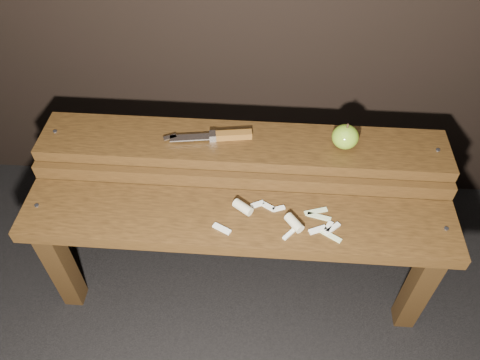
# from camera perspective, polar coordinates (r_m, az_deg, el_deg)

# --- Properties ---
(ground) EXTENTS (60.00, 60.00, 0.00)m
(ground) POSITION_cam_1_polar(r_m,az_deg,el_deg) (1.65, -0.15, -12.17)
(ground) COLOR black
(bench_front_tier) EXTENTS (1.20, 0.20, 0.42)m
(bench_front_tier) POSITION_cam_1_polar(r_m,az_deg,el_deg) (1.32, -0.38, -6.69)
(bench_front_tier) COLOR black
(bench_front_tier) RESTS_ON ground
(bench_rear_tier) EXTENTS (1.20, 0.21, 0.50)m
(bench_rear_tier) POSITION_cam_1_polar(r_m,az_deg,el_deg) (1.42, 0.30, 2.14)
(bench_rear_tier) COLOR black
(bench_rear_tier) RESTS_ON ground
(apple) EXTENTS (0.08, 0.08, 0.08)m
(apple) POSITION_cam_1_polar(r_m,az_deg,el_deg) (1.36, 12.71, 5.16)
(apple) COLOR olive
(apple) RESTS_ON bench_rear_tier
(knife) EXTENTS (0.26, 0.06, 0.02)m
(knife) POSITION_cam_1_polar(r_m,az_deg,el_deg) (1.37, -2.14, 5.42)
(knife) COLOR brown
(knife) RESTS_ON bench_rear_tier
(apple_scraps) EXTENTS (0.34, 0.13, 0.03)m
(apple_scraps) POSITION_cam_1_polar(r_m,az_deg,el_deg) (1.27, 4.60, -4.54)
(apple_scraps) COLOR beige
(apple_scraps) RESTS_ON bench_front_tier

